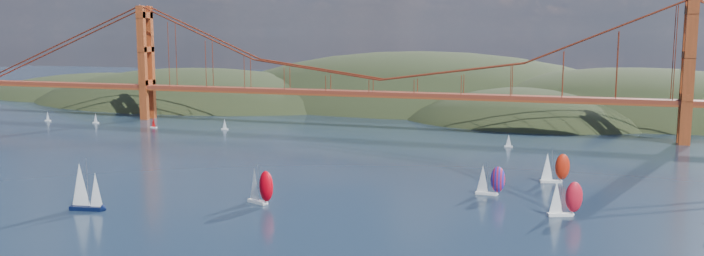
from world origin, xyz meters
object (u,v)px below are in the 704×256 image
at_px(racer_rwb, 490,179).
at_px(sloop_navy, 85,187).
at_px(racer_0, 260,186).
at_px(racer_1, 565,198).
at_px(racer_3, 554,167).

bearing_deg(racer_rwb, sloop_navy, -148.42).
bearing_deg(racer_0, sloop_navy, -129.27).
distance_m(sloop_navy, racer_rwb, 101.20).
relative_size(racer_0, racer_rwb, 1.11).
bearing_deg(racer_1, racer_rwb, 120.61).
bearing_deg(sloop_navy, racer_1, 5.61).
xyz_separation_m(sloop_navy, racer_0, (36.95, 18.94, -1.00)).
xyz_separation_m(sloop_navy, racer_1, (108.90, 31.30, -1.28)).
bearing_deg(racer_rwb, racer_3, 57.87).
relative_size(racer_1, racer_3, 0.98).
bearing_deg(racer_rwb, racer_1, -34.88).
bearing_deg(racer_3, racer_1, -99.53).
distance_m(racer_1, racer_3, 36.67).
bearing_deg(racer_1, racer_0, 169.28).
bearing_deg(sloop_navy, racer_3, 22.40).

